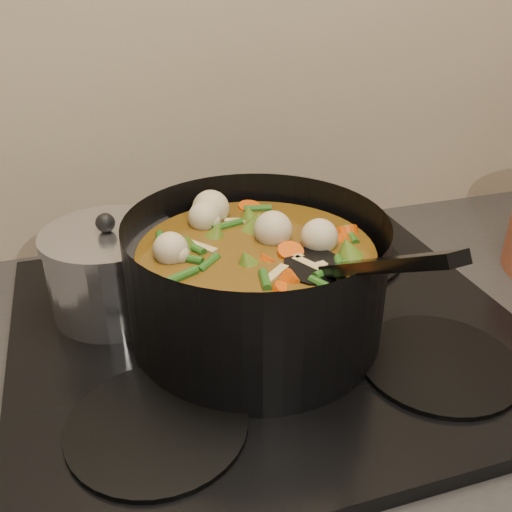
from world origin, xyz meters
name	(u,v)px	position (x,y,z in m)	size (l,w,h in m)	color
stovetop	(268,331)	(0.00, 1.93, 0.92)	(0.62, 0.54, 0.03)	black
stockpot	(256,282)	(-0.02, 1.92, 1.00)	(0.32, 0.41, 0.22)	black
saucepan	(112,270)	(-0.18, 2.03, 0.99)	(0.17, 0.17, 0.14)	silver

